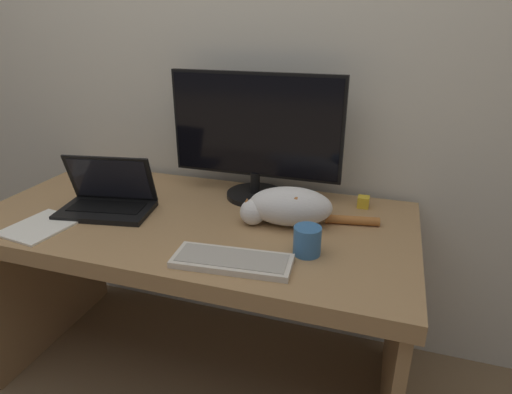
# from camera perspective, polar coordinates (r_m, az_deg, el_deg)

# --- Properties ---
(wall_back) EXTENTS (6.40, 0.06, 2.60)m
(wall_back) POSITION_cam_1_polar(r_m,az_deg,el_deg) (1.90, -3.08, 18.32)
(wall_back) COLOR beige
(wall_back) RESTS_ON ground_plane
(desk) EXTENTS (1.63, 0.80, 0.75)m
(desk) POSITION_cam_1_polar(r_m,az_deg,el_deg) (1.70, -8.08, -7.20)
(desk) COLOR #A37A4C
(desk) RESTS_ON ground_plane
(monitor) EXTENTS (0.70, 0.24, 0.51)m
(monitor) POSITION_cam_1_polar(r_m,az_deg,el_deg) (1.71, -0.10, 8.21)
(monitor) COLOR black
(monitor) RESTS_ON desk
(laptop) EXTENTS (0.37, 0.26, 0.21)m
(laptop) POSITION_cam_1_polar(r_m,az_deg,el_deg) (1.74, -19.19, -0.41)
(laptop) COLOR black
(laptop) RESTS_ON desk
(external_keyboard) EXTENTS (0.37, 0.17, 0.02)m
(external_keyboard) POSITION_cam_1_polar(r_m,az_deg,el_deg) (1.31, -3.20, -8.47)
(external_keyboard) COLOR beige
(external_keyboard) RESTS_ON desk
(cat) EXTENTS (0.49, 0.21, 0.14)m
(cat) POSITION_cam_1_polar(r_m,az_deg,el_deg) (1.53, 4.32, -1.22)
(cat) COLOR silver
(cat) RESTS_ON desk
(coffee_mug) EXTENTS (0.09, 0.09, 0.09)m
(coffee_mug) POSITION_cam_1_polar(r_m,az_deg,el_deg) (1.36, 6.85, -5.80)
(coffee_mug) COLOR teal
(coffee_mug) RESTS_ON desk
(paper_notepad) EXTENTS (0.22, 0.25, 0.01)m
(paper_notepad) POSITION_cam_1_polar(r_m,az_deg,el_deg) (1.71, -26.77, -3.52)
(paper_notepad) COLOR white
(paper_notepad) RESTS_ON desk
(small_toy) EXTENTS (0.04, 0.04, 0.04)m
(small_toy) POSITION_cam_1_polar(r_m,az_deg,el_deg) (1.74, 14.12, -0.64)
(small_toy) COLOR gold
(small_toy) RESTS_ON desk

